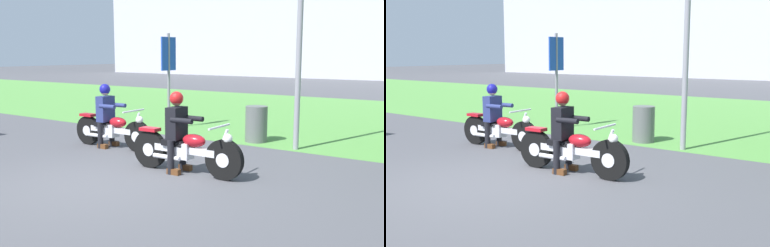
{
  "view_description": "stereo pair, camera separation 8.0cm",
  "coord_description": "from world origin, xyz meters",
  "views": [
    {
      "loc": [
        5.23,
        -5.06,
        2.06
      ],
      "look_at": [
        0.66,
        1.37,
        0.85
      ],
      "focal_mm": 42.77,
      "sensor_mm": 36.0,
      "label": 1
    },
    {
      "loc": [
        5.29,
        -5.01,
        2.06
      ],
      "look_at": [
        0.66,
        1.37,
        0.85
      ],
      "focal_mm": 42.77,
      "sensor_mm": 36.0,
      "label": 2
    }
  ],
  "objects": [
    {
      "name": "sign_banner",
      "position": [
        -2.56,
        4.81,
        1.72
      ],
      "size": [
        0.08,
        0.6,
        2.6
      ],
      "color": "gray",
      "rests_on": "ground"
    },
    {
      "name": "ground",
      "position": [
        0.0,
        0.0,
        0.0
      ],
      "size": [
        120.0,
        120.0,
        0.0
      ],
      "primitive_type": "plane",
      "color": "#4C4C51"
    },
    {
      "name": "rider_lead",
      "position": [
        0.5,
        1.17,
        0.83
      ],
      "size": [
        0.56,
        0.48,
        1.42
      ],
      "rotation": [
        0.0,
        0.0,
        0.04
      ],
      "color": "black",
      "rests_on": "ground"
    },
    {
      "name": "grass_verge",
      "position": [
        0.0,
        9.93,
        0.0
      ],
      "size": [
        60.0,
        12.0,
        0.01
      ],
      "primitive_type": "cube",
      "color": "#549342",
      "rests_on": "ground"
    },
    {
      "name": "rider_follow",
      "position": [
        -2.1,
        1.99,
        0.82
      ],
      "size": [
        0.56,
        0.48,
        1.4
      ],
      "rotation": [
        0.0,
        0.0,
        0.04
      ],
      "color": "black",
      "rests_on": "ground"
    },
    {
      "name": "motorcycle_follow",
      "position": [
        -1.93,
        1.99,
        0.39
      ],
      "size": [
        2.11,
        0.66,
        0.88
      ],
      "rotation": [
        0.0,
        0.0,
        0.04
      ],
      "color": "black",
      "rests_on": "ground"
    },
    {
      "name": "trash_can",
      "position": [
        0.33,
        4.44,
        0.42
      ],
      "size": [
        0.52,
        0.52,
        0.84
      ],
      "primitive_type": "cylinder",
      "color": "#595E5B",
      "rests_on": "ground"
    },
    {
      "name": "motorcycle_lead",
      "position": [
        0.67,
        1.17,
        0.41
      ],
      "size": [
        2.22,
        0.66,
        0.9
      ],
      "rotation": [
        0.0,
        0.0,
        0.04
      ],
      "color": "black",
      "rests_on": "ground"
    }
  ]
}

